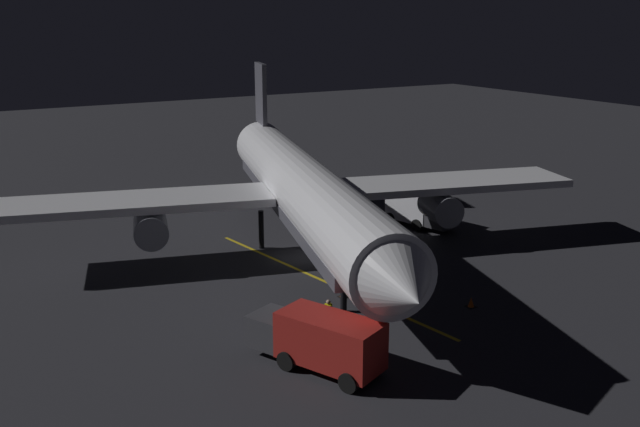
% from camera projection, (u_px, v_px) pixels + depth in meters
% --- Properties ---
extents(ground_plane, '(180.00, 180.00, 0.20)m').
position_uv_depth(ground_plane, '(305.00, 259.00, 46.55)').
color(ground_plane, '#29292E').
extents(apron_guide_stripe, '(3.49, 21.37, 0.01)m').
position_uv_depth(apron_guide_stripe, '(321.00, 280.00, 42.65)').
color(apron_guide_stripe, gold).
rests_on(apron_guide_stripe, ground_plane).
extents(airliner, '(38.06, 39.57, 11.60)m').
position_uv_depth(airliner, '(302.00, 190.00, 45.90)').
color(airliner, white).
rests_on(airliner, ground_plane).
extents(baggage_truck, '(4.52, 6.84, 2.61)m').
position_uv_depth(baggage_truck, '(319.00, 341.00, 31.59)').
color(baggage_truck, maroon).
rests_on(baggage_truck, ground_plane).
extents(catering_truck, '(3.38, 5.78, 2.55)m').
position_uv_depth(catering_truck, '(418.00, 210.00, 53.07)').
color(catering_truck, silver).
rests_on(catering_truck, ground_plane).
extents(ground_crew_worker, '(0.40, 0.40, 1.74)m').
position_uv_depth(ground_crew_worker, '(328.00, 316.00, 35.36)').
color(ground_crew_worker, black).
rests_on(ground_crew_worker, ground_plane).
extents(traffic_cone_near_left, '(0.50, 0.50, 0.55)m').
position_uv_depth(traffic_cone_near_left, '(428.00, 270.00, 43.50)').
color(traffic_cone_near_left, '#EA590F').
rests_on(traffic_cone_near_left, ground_plane).
extents(traffic_cone_near_right, '(0.50, 0.50, 0.55)m').
position_uv_depth(traffic_cone_near_right, '(403.00, 303.00, 38.59)').
color(traffic_cone_near_right, '#EA590F').
rests_on(traffic_cone_near_right, ground_plane).
extents(traffic_cone_under_wing, '(0.50, 0.50, 0.55)m').
position_uv_depth(traffic_cone_under_wing, '(471.00, 303.00, 38.58)').
color(traffic_cone_under_wing, '#EA590F').
rests_on(traffic_cone_under_wing, ground_plane).
extents(traffic_cone_far, '(0.50, 0.50, 0.55)m').
position_uv_depth(traffic_cone_far, '(343.00, 293.00, 39.92)').
color(traffic_cone_far, '#EA590F').
rests_on(traffic_cone_far, ground_plane).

